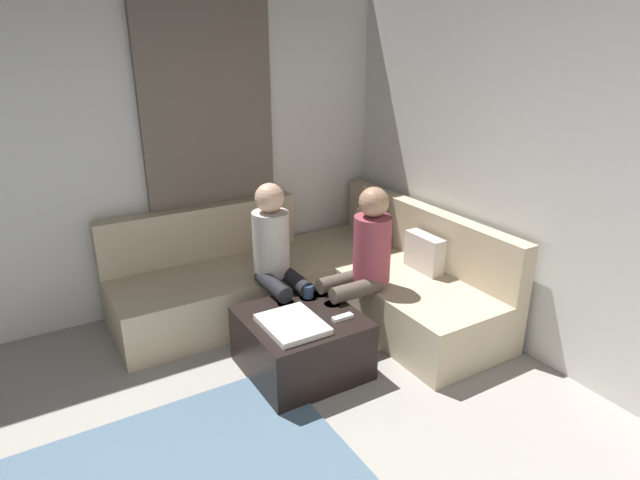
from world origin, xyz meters
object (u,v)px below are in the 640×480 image
at_px(game_remote, 343,317).
at_px(person_on_couch_side, 277,256).
at_px(ottoman, 301,343).
at_px(person_on_couch_back, 361,260).
at_px(sectional_couch, 318,282).
at_px(coffee_mug, 308,291).

height_order(game_remote, person_on_couch_side, person_on_couch_side).
height_order(ottoman, person_on_couch_back, person_on_couch_back).
bearing_deg(person_on_couch_side, sectional_couch, -161.52).
xyz_separation_m(sectional_couch, game_remote, (0.84, -0.31, 0.15)).
relative_size(ottoman, coffee_mug, 8.00).
bearing_deg(sectional_couch, person_on_couch_back, 5.89).
bearing_deg(coffee_mug, person_on_couch_back, 77.18).
bearing_deg(person_on_couch_side, ottoman, 80.79).
xyz_separation_m(sectional_couch, person_on_couch_side, (0.15, -0.44, 0.38)).
relative_size(sectional_couch, game_remote, 17.00).
relative_size(coffee_mug, game_remote, 0.63).
bearing_deg(person_on_couch_back, coffee_mug, 77.18).
height_order(sectional_couch, person_on_couch_back, person_on_couch_back).
relative_size(ottoman, person_on_couch_side, 0.63).
bearing_deg(coffee_mug, sectional_couch, 142.04).
bearing_deg(coffee_mug, person_on_couch_side, -161.91).
height_order(coffee_mug, person_on_couch_side, person_on_couch_side).
bearing_deg(ottoman, game_remote, 50.71).
bearing_deg(game_remote, person_on_couch_back, 130.58).
xyz_separation_m(person_on_couch_back, person_on_couch_side, (-0.39, -0.50, 0.00)).
xyz_separation_m(ottoman, person_on_couch_back, (-0.13, 0.58, 0.45)).
xyz_separation_m(coffee_mug, person_on_couch_back, (0.09, 0.40, 0.19)).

